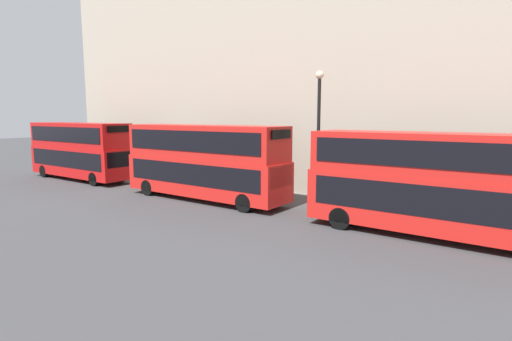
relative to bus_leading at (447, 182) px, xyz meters
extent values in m
cube|color=red|center=(0.00, 0.01, -0.93)|extent=(2.55, 11.30, 2.25)
cube|color=red|center=(0.00, 0.01, 1.07)|extent=(2.50, 11.07, 1.75)
cube|color=black|center=(0.00, 0.01, -0.66)|extent=(2.59, 10.39, 1.26)
cube|color=black|center=(0.00, 0.01, 1.16)|extent=(2.59, 10.39, 1.05)
cylinder|color=black|center=(-1.12, 4.06, -1.90)|extent=(0.30, 1.00, 1.00)
cylinder|color=black|center=(1.13, 4.06, -1.90)|extent=(0.30, 1.00, 1.00)
cube|color=red|center=(0.00, 13.30, -0.96)|extent=(2.55, 10.89, 2.19)
cube|color=red|center=(0.00, 13.30, 1.11)|extent=(2.50, 10.67, 1.94)
cube|color=black|center=(0.00, 13.30, -0.69)|extent=(2.59, 10.02, 1.23)
cube|color=black|center=(0.00, 13.30, 1.21)|extent=(2.59, 10.02, 1.16)
cube|color=black|center=(0.00, 7.88, -0.52)|extent=(2.17, 0.06, 1.10)
cube|color=black|center=(0.00, 7.88, 1.69)|extent=(1.78, 0.06, 0.47)
cylinder|color=black|center=(-1.12, 9.45, -1.90)|extent=(0.30, 1.00, 1.00)
cylinder|color=black|center=(1.13, 9.45, -1.90)|extent=(0.30, 1.00, 1.00)
cylinder|color=black|center=(-1.12, 17.14, -1.90)|extent=(0.30, 1.00, 1.00)
cylinder|color=black|center=(1.13, 17.14, -1.90)|extent=(0.30, 1.00, 1.00)
cube|color=red|center=(0.00, 26.60, -0.94)|extent=(2.55, 10.32, 2.24)
cube|color=red|center=(0.00, 26.60, 1.12)|extent=(2.50, 10.12, 1.88)
cube|color=black|center=(0.00, 26.60, -0.67)|extent=(2.59, 9.50, 1.25)
cube|color=black|center=(0.00, 26.60, 1.22)|extent=(2.59, 9.50, 1.13)
cube|color=black|center=(0.00, 21.47, -0.49)|extent=(2.17, 0.06, 1.12)
cube|color=black|center=(0.00, 21.47, 1.69)|extent=(1.78, 0.06, 0.45)
cylinder|color=black|center=(-1.12, 23.04, -1.90)|extent=(0.30, 1.00, 1.00)
cylinder|color=black|center=(1.13, 23.04, -1.90)|extent=(0.30, 1.00, 1.00)
cylinder|color=black|center=(-1.12, 30.17, -1.90)|extent=(0.30, 1.00, 1.00)
cylinder|color=black|center=(1.13, 30.17, -1.90)|extent=(0.30, 1.00, 1.00)
cylinder|color=black|center=(1.85, 6.72, 1.06)|extent=(0.18, 0.18, 6.94)
sphere|color=beige|center=(1.85, 6.72, 4.75)|extent=(0.44, 0.44, 0.44)
camera|label=1|loc=(-17.43, -2.97, 2.66)|focal=28.00mm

